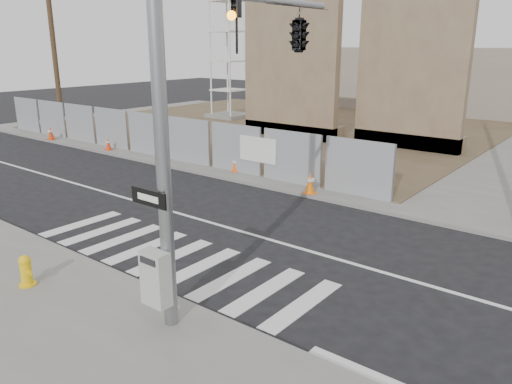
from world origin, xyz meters
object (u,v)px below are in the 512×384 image
Objects in this scene: traffic_cone_a at (51,133)px; traffic_cone_b at (108,144)px; traffic_cone_c at (235,164)px; signal_pole at (260,68)px; fire_hydrant at (26,270)px; traffic_cone_d at (310,183)px.

traffic_cone_a is 1.20× the size of traffic_cone_b.
signal_pole is at bearing -46.41° from traffic_cone_c.
traffic_cone_a is at bearing 169.41° from fire_hydrant.
traffic_cone_b is (-11.01, 10.16, -0.05)m from fire_hydrant.
traffic_cone_c is (12.86, 0.82, -0.05)m from traffic_cone_a.
fire_hydrant is 0.92× the size of traffic_cone_d.
traffic_cone_b is 12.14m from traffic_cone_d.
signal_pole is 9.05× the size of traffic_cone_d.
fire_hydrant is 1.11× the size of traffic_cone_c.
traffic_cone_d reaches higher than traffic_cone_a.
traffic_cone_b is 0.98× the size of traffic_cone_c.
traffic_cone_a is (-15.94, 9.92, 0.01)m from fire_hydrant.
traffic_cone_b is at bearing 178.86° from traffic_cone_d.
signal_pole is at bearing -23.89° from traffic_cone_b.
fire_hydrant is at bearing -74.03° from traffic_cone_c.
traffic_cone_a is at bearing -177.20° from traffic_cone_b.
fire_hydrant is 9.98m from traffic_cone_d.
traffic_cone_d is (-2.55, 6.27, -4.28)m from signal_pole.
traffic_cone_d is (1.12, 9.92, 0.03)m from fire_hydrant.
traffic_cone_d is (17.06, 0.00, 0.01)m from traffic_cone_a.
traffic_cone_b is at bearing 2.80° from traffic_cone_a.
fire_hydrant is 18.77m from traffic_cone_a.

